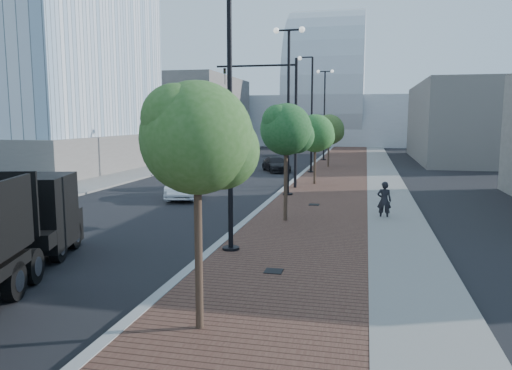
# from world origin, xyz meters

# --- Properties ---
(sidewalk) EXTENTS (7.00, 140.00, 0.12)m
(sidewalk) POSITION_xyz_m (3.50, 40.00, 0.06)
(sidewalk) COLOR #4C2D23
(sidewalk) RESTS_ON ground
(concrete_strip) EXTENTS (2.40, 140.00, 0.13)m
(concrete_strip) POSITION_xyz_m (6.20, 40.00, 0.07)
(concrete_strip) COLOR slate
(concrete_strip) RESTS_ON ground
(curb) EXTENTS (0.30, 140.00, 0.14)m
(curb) POSITION_xyz_m (0.00, 40.00, 0.07)
(curb) COLOR gray
(curb) RESTS_ON ground
(west_sidewalk) EXTENTS (4.00, 140.00, 0.12)m
(west_sidewalk) POSITION_xyz_m (-13.00, 40.00, 0.06)
(west_sidewalk) COLOR slate
(west_sidewalk) RESTS_ON ground
(white_sedan) EXTENTS (2.39, 4.63, 1.45)m
(white_sedan) POSITION_xyz_m (-4.89, 20.37, 0.73)
(white_sedan) COLOR silver
(white_sedan) RESTS_ON ground
(dark_car_mid) EXTENTS (3.09, 5.57, 1.48)m
(dark_car_mid) POSITION_xyz_m (-8.00, 39.73, 0.74)
(dark_car_mid) COLOR black
(dark_car_mid) RESTS_ON ground
(dark_car_far) EXTENTS (3.29, 4.51, 1.21)m
(dark_car_far) POSITION_xyz_m (-2.41, 34.94, 0.61)
(dark_car_far) COLOR black
(dark_car_far) RESTS_ON ground
(pedestrian) EXTENTS (0.65, 0.46, 1.68)m
(pedestrian) POSITION_xyz_m (5.68, 16.65, 0.84)
(pedestrian) COLOR black
(pedestrian) RESTS_ON ground
(streetlight_1) EXTENTS (1.44, 0.56, 9.21)m
(streetlight_1) POSITION_xyz_m (0.49, 10.00, 4.34)
(streetlight_1) COLOR black
(streetlight_1) RESTS_ON ground
(streetlight_2) EXTENTS (1.72, 0.56, 9.28)m
(streetlight_2) POSITION_xyz_m (0.60, 22.00, 4.82)
(streetlight_2) COLOR black
(streetlight_2) RESTS_ON ground
(streetlight_3) EXTENTS (1.44, 0.56, 9.21)m
(streetlight_3) POSITION_xyz_m (0.49, 34.00, 4.34)
(streetlight_3) COLOR black
(streetlight_3) RESTS_ON ground
(streetlight_4) EXTENTS (1.72, 0.56, 9.28)m
(streetlight_4) POSITION_xyz_m (0.60, 46.00, 4.82)
(streetlight_4) COLOR black
(streetlight_4) RESTS_ON ground
(traffic_mast) EXTENTS (5.09, 0.20, 8.00)m
(traffic_mast) POSITION_xyz_m (-0.30, 25.00, 4.98)
(traffic_mast) COLOR black
(traffic_mast) RESTS_ON ground
(tree_0) EXTENTS (2.29, 2.23, 5.12)m
(tree_0) POSITION_xyz_m (1.65, 4.02, 3.98)
(tree_0) COLOR #382619
(tree_0) RESTS_ON ground
(tree_1) EXTENTS (2.22, 2.14, 5.01)m
(tree_1) POSITION_xyz_m (1.65, 15.02, 3.92)
(tree_1) COLOR #382619
(tree_1) RESTS_ON ground
(tree_2) EXTENTS (2.49, 2.46, 4.66)m
(tree_2) POSITION_xyz_m (1.65, 27.02, 3.42)
(tree_2) COLOR #382619
(tree_2) RESTS_ON ground
(tree_3) EXTENTS (2.72, 2.72, 4.75)m
(tree_3) POSITION_xyz_m (1.65, 39.02, 3.38)
(tree_3) COLOR #382619
(tree_3) RESTS_ON ground
(tower_podium) EXTENTS (19.00, 19.00, 3.00)m
(tower_podium) POSITION_xyz_m (-24.00, 32.00, 1.50)
(tower_podium) COLOR #66615C
(tower_podium) RESTS_ON ground
(convention_center) EXTENTS (50.00, 30.00, 50.00)m
(convention_center) POSITION_xyz_m (-2.00, 85.00, 6.00)
(convention_center) COLOR #A8ADB2
(convention_center) RESTS_ON ground
(commercial_block_nw) EXTENTS (14.00, 20.00, 10.00)m
(commercial_block_nw) POSITION_xyz_m (-20.00, 60.00, 5.00)
(commercial_block_nw) COLOR #605B56
(commercial_block_nw) RESTS_ON ground
(commercial_block_ne) EXTENTS (12.00, 22.00, 8.00)m
(commercial_block_ne) POSITION_xyz_m (16.00, 50.00, 4.00)
(commercial_block_ne) COLOR slate
(commercial_block_ne) RESTS_ON ground
(utility_cover_1) EXTENTS (0.50, 0.50, 0.02)m
(utility_cover_1) POSITION_xyz_m (2.40, 8.00, 0.13)
(utility_cover_1) COLOR black
(utility_cover_1) RESTS_ON sidewalk
(utility_cover_2) EXTENTS (0.50, 0.50, 0.02)m
(utility_cover_2) POSITION_xyz_m (2.40, 19.00, 0.13)
(utility_cover_2) COLOR black
(utility_cover_2) RESTS_ON sidewalk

